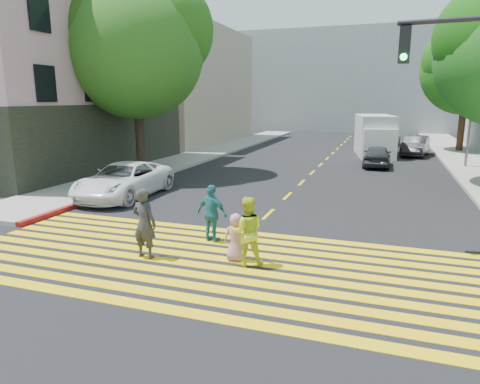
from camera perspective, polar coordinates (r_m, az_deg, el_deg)
The scene contains 20 objects.
ground at distance 9.40m, azimuth -6.08°, elevation -12.10°, with size 120.00×120.00×0.00m, color black.
sidewalk_left at distance 32.36m, azimuth -3.34°, elevation 5.51°, with size 3.00×40.00×0.15m, color gray.
curb_red at distance 17.75m, azimuth -18.23°, elevation -0.68°, with size 0.20×8.00×0.16m, color maroon.
crosswalk at distance 10.47m, azimuth -3.11°, elevation -9.39°, with size 13.40×5.30×0.01m.
lane_line at distance 30.70m, azimuth 11.94°, elevation 4.77°, with size 0.12×34.40×0.01m.
building_left_pink at distance 27.88m, azimuth -26.65°, elevation 12.46°, with size 12.10×14.10×11.00m.
building_left_tan at distance 40.82m, azimuth -10.20°, elevation 13.66°, with size 12.00×16.00×10.00m, color tan.
backdrop_block at distance 55.90m, azimuth 15.62°, elevation 14.01°, with size 30.00×8.00×12.00m, color gray.
tree_left at distance 23.10m, azimuth -13.52°, elevation 18.80°, with size 8.92×8.90×9.83m.
tree_right_far at distance 35.86m, azimuth 28.23°, elevation 14.78°, with size 8.56×8.56×9.35m.
pedestrian_man at distance 10.78m, azimuth -12.63°, elevation -4.12°, with size 0.64×0.42×1.77m, color #2E2D32.
pedestrian_woman at distance 10.08m, azimuth 0.90°, elevation -5.27°, with size 0.81×0.63×1.66m, color #BFD42B.
pedestrian_child at distance 10.42m, azimuth -0.60°, elevation -6.06°, with size 0.58×0.38×1.18m, color #BB7F9F.
pedestrian_extra at distance 11.74m, azimuth -3.74°, elevation -2.89°, with size 0.94×0.39×1.60m, color #236F82.
white_sedan at distance 17.78m, azimuth -15.19°, elevation 1.53°, with size 2.29×4.96×1.38m, color white.
dark_car_near at distance 26.29m, azimuth 17.81°, elevation 4.62°, with size 1.51×3.74×1.27m, color #292A30.
silver_car at distance 38.96m, azimuth 18.79°, elevation 7.01°, with size 2.06×5.08×1.47m, color #B9BABC.
dark_car_parked at distance 32.34m, azimuth 22.33°, elevation 5.72°, with size 1.48×4.24×1.40m, color black.
white_van at distance 31.48m, azimuth 17.54°, elevation 7.06°, with size 3.09×6.18×2.79m.
street_lamp at distance 27.21m, azimuth 28.42°, elevation 12.48°, with size 1.83×0.22×8.11m.
Camera 1 is at (3.68, -7.74, 3.87)m, focal length 32.00 mm.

